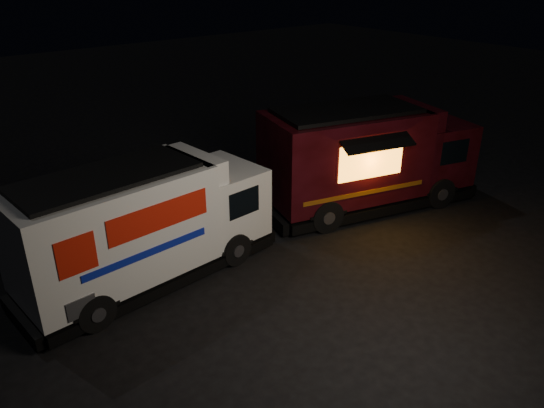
{
  "coord_description": "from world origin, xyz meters",
  "views": [
    {
      "loc": [
        -8.45,
        -8.58,
        7.59
      ],
      "look_at": [
        0.12,
        2.0,
        1.17
      ],
      "focal_mm": 35.0,
      "sensor_mm": 36.0,
      "label": 1
    }
  ],
  "objects": [
    {
      "name": "red_truck",
      "position": [
        4.16,
        1.98,
        1.69
      ],
      "size": [
        7.69,
        4.48,
        3.37
      ],
      "primitive_type": null,
      "rotation": [
        0.0,
        0.0,
        -0.27
      ],
      "color": "#3B0A12",
      "rests_on": "ground"
    },
    {
      "name": "white_truck",
      "position": [
        -3.48,
        2.5,
        1.55
      ],
      "size": [
        7.0,
        2.86,
        3.1
      ],
      "primitive_type": null,
      "rotation": [
        0.0,
        0.0,
        0.08
      ],
      "color": "silver",
      "rests_on": "ground"
    },
    {
      "name": "ground",
      "position": [
        0.0,
        0.0,
        0.0
      ],
      "size": [
        80.0,
        80.0,
        0.0
      ],
      "primitive_type": "plane",
      "color": "black",
      "rests_on": "ground"
    }
  ]
}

